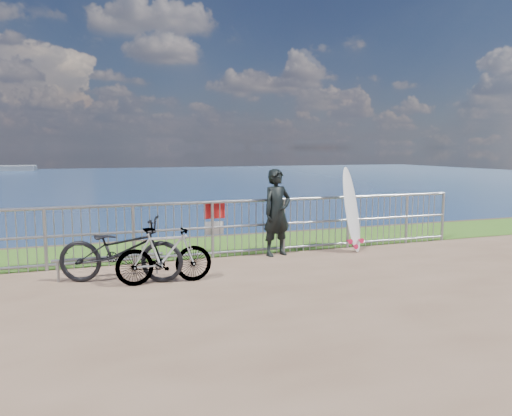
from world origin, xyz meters
name	(u,v)px	position (x,y,z in m)	size (l,w,h in m)	color
grass_strip	(222,245)	(0.00, 2.70, 0.01)	(120.00, 120.00, 0.00)	#305E1A
railing	(238,227)	(0.01, 1.60, 0.58)	(10.06, 0.10, 1.13)	gray
surfer	(277,213)	(0.78, 1.41, 0.86)	(0.63, 0.41, 1.73)	black
surfboard	(352,213)	(2.37, 1.23, 0.81)	(0.60, 0.57, 1.77)	silver
bicycle_near	(121,250)	(-2.33, 0.40, 0.52)	(0.69, 1.99, 1.04)	black
bicycle_far	(164,256)	(-1.69, 0.07, 0.45)	(0.43, 1.51, 0.91)	black
bike_rack	(109,260)	(-2.50, 0.75, 0.31)	(1.78, 0.05, 0.37)	gray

